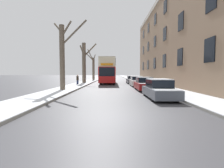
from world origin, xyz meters
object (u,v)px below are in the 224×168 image
Objects in this scene: bare_tree_left_0 at (63,55)px; parked_car_0 at (159,89)px; parked_car_1 at (144,84)px; pedestrian_left_sidewalk at (78,79)px; parked_car_2 at (137,82)px; bare_tree_left_2 at (93,67)px; double_decker_bus at (108,70)px; parked_car_3 at (132,80)px; bare_tree_left_1 at (84,62)px.

bare_tree_left_0 reaches higher than parked_car_0.
bare_tree_left_0 is 1.58× the size of parked_car_0.
pedestrian_left_sidewalk is at bearing 137.88° from parked_car_1.
parked_car_1 is 5.80m from parked_car_2.
bare_tree_left_2 reaches higher than pedestrian_left_sidewalk.
bare_tree_left_0 is 1.59× the size of parked_car_2.
parked_car_0 is 16.32m from pedestrian_left_sidewalk.
parked_car_0 is 1.01× the size of parked_car_2.
bare_tree_left_2 is 13.06m from double_decker_bus.
bare_tree_left_0 is at bearing -173.16° from parked_car_1.
pedestrian_left_sidewalk reaches higher than parked_car_3.
parked_car_1 reaches higher than parked_car_3.
bare_tree_left_0 is at bearing -122.71° from pedestrian_left_sidewalk.
parked_car_1 is (8.30, -25.30, -2.75)m from bare_tree_left_2.
parked_car_2 is at bearing 90.00° from parked_car_0.
parked_car_1 is (8.28, 0.99, -2.98)m from bare_tree_left_0.
bare_tree_left_1 is at bearing -165.44° from double_decker_bus.
bare_tree_left_0 is at bearing 148.66° from parked_car_0.
parked_car_3 is at bearing 4.18° from bare_tree_left_1.
parked_car_0 is (8.30, -31.34, -2.75)m from bare_tree_left_2.
parked_car_2 is (8.30, -19.51, -2.75)m from bare_tree_left_2.
bare_tree_left_2 is at bearing 90.05° from bare_tree_left_0.
pedestrian_left_sidewalk is at bearing 166.88° from parked_car_2.
parked_car_1 is 11.65m from pedestrian_left_sidewalk.
parked_car_2 is (4.21, -7.14, -1.79)m from double_decker_bus.
bare_tree_left_2 reaches higher than parked_car_2.
bare_tree_left_1 is 8.88m from parked_car_3.
parked_car_3 is (8.28, 0.60, -3.15)m from bare_tree_left_1.
double_decker_bus is at bearing 102.50° from parked_car_0.
parked_car_0 is (4.21, -18.97, -1.79)m from double_decker_bus.
parked_car_2 is 8.87m from pedestrian_left_sidewalk.
bare_tree_left_0 is 1.61× the size of parked_car_3.
pedestrian_left_sidewalk is at bearing 121.97° from parked_car_0.
parked_car_1 is at bearing -77.19° from pedestrian_left_sidewalk.
pedestrian_left_sidewalk reaches higher than parked_car_1.
bare_tree_left_0 is at bearing -89.98° from bare_tree_left_1.
parked_car_3 is at bearing -57.07° from bare_tree_left_2.
bare_tree_left_1 is at bearing 143.70° from parked_car_2.
pedestrian_left_sidewalk is (-0.34, -17.49, -2.53)m from bare_tree_left_2.
pedestrian_left_sidewalk is (-0.36, 8.80, -2.76)m from bare_tree_left_0.
parked_car_0 is (8.28, -17.92, -3.13)m from bare_tree_left_1.
parked_car_1 is 0.97× the size of parked_car_2.
bare_tree_left_2 reaches higher than double_decker_bus.
double_decker_bus is 19.52m from parked_car_0.
parked_car_3 is 9.83m from pedestrian_left_sidewalk.
pedestrian_left_sidewalk is (-8.64, 7.81, 0.22)m from parked_car_1.
parked_car_2 is at bearing -48.19° from pedestrian_left_sidewalk.
parked_car_0 is 1.04× the size of parked_car_1.
parked_car_2 is 2.89× the size of pedestrian_left_sidewalk.
bare_tree_left_1 reaches higher than parked_car_0.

